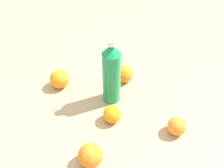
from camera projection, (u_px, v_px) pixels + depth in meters
name	position (u px, v px, depth m)	size (l,w,h in m)	color
ground_plane	(111.00, 95.00, 1.13)	(2.40, 2.40, 0.00)	tan
water_bottle	(112.00, 73.00, 1.02)	(0.07, 0.07, 0.29)	#198C4C
orange_0	(177.00, 126.00, 0.97)	(0.07, 0.07, 0.07)	orange
orange_1	(59.00, 79.00, 1.14)	(0.08, 0.08, 0.08)	orange
orange_2	(124.00, 74.00, 1.17)	(0.08, 0.08, 0.08)	orange
orange_3	(90.00, 155.00, 0.87)	(0.08, 0.08, 0.08)	orange
orange_4	(112.00, 114.00, 1.01)	(0.07, 0.07, 0.07)	orange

